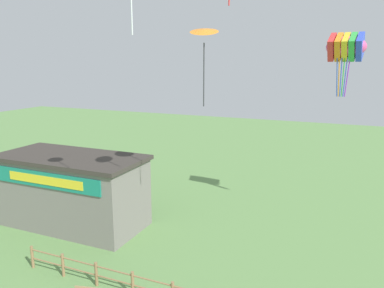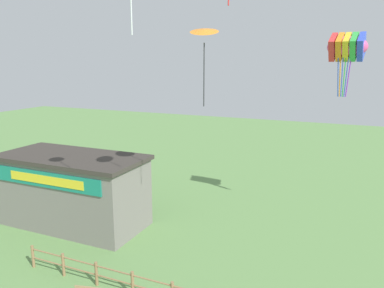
# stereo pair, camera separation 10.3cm
# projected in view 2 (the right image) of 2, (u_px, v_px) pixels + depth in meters

# --- Properties ---
(seaside_building) EXTENTS (9.10, 4.32, 4.39)m
(seaside_building) POSITION_uv_depth(u_px,v_px,m) (73.00, 190.00, 22.95)
(seaside_building) COLOR slate
(seaside_building) RESTS_ON ground_plane
(kite_rainbow_parafoil) EXTENTS (2.30, 1.82, 3.53)m
(kite_rainbow_parafoil) POSITION_uv_depth(u_px,v_px,m) (347.00, 47.00, 20.49)
(kite_rainbow_parafoil) COLOR #E54C8C
(kite_orange_delta) EXTENTS (1.52, 1.50, 3.41)m
(kite_orange_delta) POSITION_uv_depth(u_px,v_px,m) (204.00, 33.00, 15.67)
(kite_orange_delta) COLOR orange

